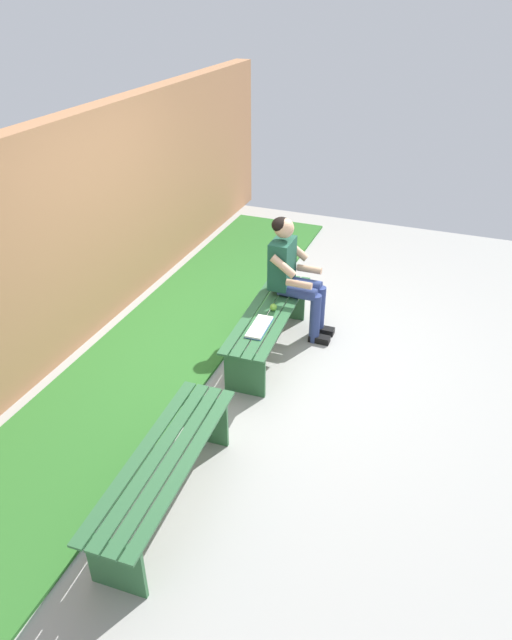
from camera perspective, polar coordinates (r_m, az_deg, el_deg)
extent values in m
cube|color=#9E9E99|center=(4.84, 8.27, -12.31)|extent=(10.00, 7.00, 0.04)
cube|color=#2D6B28|center=(5.46, -13.04, -6.57)|extent=(9.00, 1.35, 0.03)
cube|color=#B27A51|center=(5.82, -19.13, 7.40)|extent=(9.50, 0.24, 2.21)
cube|color=#2D6038|center=(5.63, -0.35, 1.06)|extent=(1.67, 0.17, 0.02)
cube|color=#2D6038|center=(5.60, 0.73, 0.88)|extent=(1.67, 0.17, 0.02)
cube|color=#2D6038|center=(5.57, 1.82, 0.69)|extent=(1.67, 0.17, 0.02)
cube|color=#2D6038|center=(5.54, 2.93, 0.51)|extent=(1.67, 0.17, 0.02)
cube|color=#2D6038|center=(6.30, 3.19, 2.05)|extent=(0.05, 0.39, 0.45)
cube|color=#2D6038|center=(5.14, -1.14, -5.33)|extent=(0.05, 0.39, 0.45)
cube|color=#2D6038|center=(4.12, -11.34, -12.84)|extent=(1.64, 0.17, 0.02)
cube|color=#2D6038|center=(4.08, -9.93, -13.24)|extent=(1.64, 0.17, 0.02)
cube|color=#2D6038|center=(4.04, -8.48, -13.65)|extent=(1.64, 0.17, 0.02)
cube|color=#2D6038|center=(4.00, -7.00, -14.05)|extent=(1.64, 0.17, 0.02)
cube|color=#2D6038|center=(4.67, -5.11, -9.89)|extent=(0.05, 0.39, 0.45)
cube|color=#2D6038|center=(3.85, -13.88, -22.74)|extent=(0.05, 0.39, 0.45)
cube|color=#1E513D|center=(5.81, 2.64, 5.72)|extent=(0.34, 0.20, 0.50)
sphere|color=tan|center=(5.65, 2.83, 9.19)|extent=(0.20, 0.20, 0.20)
ellipsoid|color=black|center=(5.65, 2.55, 9.51)|extent=(0.20, 0.19, 0.15)
cylinder|color=navy|center=(5.95, 4.69, 3.59)|extent=(0.13, 0.40, 0.13)
cylinder|color=navy|center=(5.79, 4.17, 2.82)|extent=(0.13, 0.40, 0.13)
cylinder|color=navy|center=(6.03, 6.40, 0.97)|extent=(0.11, 0.11, 0.54)
cube|color=black|center=(6.14, 6.81, -1.04)|extent=(0.10, 0.22, 0.07)
cylinder|color=navy|center=(5.88, 5.93, 0.15)|extent=(0.11, 0.11, 0.54)
cube|color=black|center=(5.99, 6.36, -1.90)|extent=(0.10, 0.22, 0.07)
cylinder|color=tan|center=(5.94, 4.05, 7.02)|extent=(0.08, 0.28, 0.23)
cylinder|color=tan|center=(5.95, 5.37, 5.08)|extent=(0.07, 0.26, 0.07)
cylinder|color=tan|center=(5.58, 2.74, 5.38)|extent=(0.08, 0.28, 0.23)
cylinder|color=tan|center=(5.64, 4.34, 3.60)|extent=(0.07, 0.26, 0.07)
sphere|color=#72B738|center=(5.58, 1.76, 1.29)|extent=(0.07, 0.07, 0.07)
cube|color=white|center=(5.39, 0.67, -0.15)|extent=(0.21, 0.16, 0.02)
cube|color=white|center=(5.22, -0.02, -1.27)|extent=(0.21, 0.16, 0.02)
cube|color=#1E478C|center=(5.31, 0.33, -0.78)|extent=(0.42, 0.18, 0.01)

